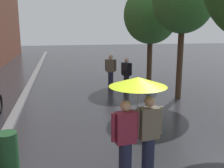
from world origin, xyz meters
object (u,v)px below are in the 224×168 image
pedestrian_walking_midground (126,74)px  pedestrian_walking_far (111,71)px  couple_under_umbrella (138,113)px  street_tree_1 (183,2)px  street_tree_2 (151,15)px  litter_bin (8,151)px

pedestrian_walking_midground → pedestrian_walking_far: pedestrian_walking_far is taller
pedestrian_walking_midground → couple_under_umbrella: bearing=-102.5°
pedestrian_walking_far → pedestrian_walking_midground: bearing=-60.5°
street_tree_1 → street_tree_2: street_tree_1 is taller
litter_bin → street_tree_1: bearing=37.7°
street_tree_1 → litter_bin: bearing=-142.3°
litter_bin → pedestrian_walking_midground: (4.20, 6.20, 0.45)m
litter_bin → pedestrian_walking_far: bearing=63.1°
litter_bin → pedestrian_walking_midground: bearing=55.9°
street_tree_1 → couple_under_umbrella: (-3.55, -5.67, -2.63)m
street_tree_2 → pedestrian_walking_far: 3.81m
street_tree_2 → litter_bin: bearing=-126.2°
pedestrian_walking_midground → street_tree_2: bearing=48.1°
pedestrian_walking_midground → litter_bin: bearing=-124.1°
pedestrian_walking_midground → pedestrian_walking_far: 1.13m
street_tree_2 → pedestrian_walking_far: street_tree_2 is taller
litter_bin → pedestrian_walking_far: size_ratio=0.50×
couple_under_umbrella → pedestrian_walking_far: couple_under_umbrella is taller
litter_bin → pedestrian_walking_midground: size_ratio=0.52×
litter_bin → couple_under_umbrella: bearing=-18.6°
street_tree_1 → pedestrian_walking_midground: street_tree_1 is taller
street_tree_2 → litter_bin: (-6.03, -8.24, -3.22)m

